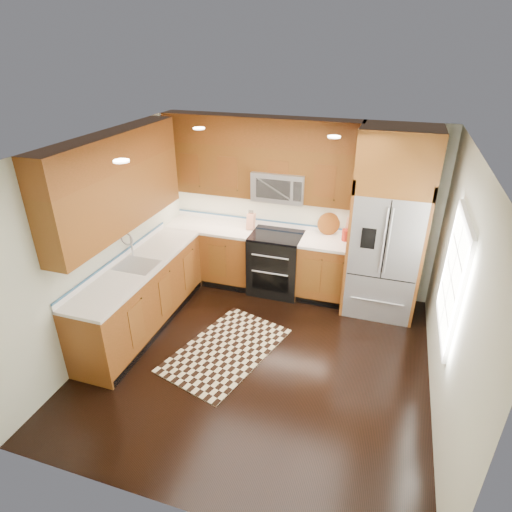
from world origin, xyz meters
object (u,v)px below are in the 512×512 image
(range, at_px, (276,263))
(refrigerator, at_px, (388,226))
(rug, at_px, (226,350))
(utensil_crock, at_px, (346,233))
(knife_block, at_px, (251,221))

(range, distance_m, refrigerator, 1.76)
(refrigerator, bearing_deg, rug, -137.71)
(refrigerator, bearing_deg, utensil_crock, 163.28)
(range, xyz_separation_m, rug, (-0.19, -1.62, -0.46))
(rug, height_order, knife_block, knife_block)
(rug, xyz_separation_m, utensil_crock, (1.19, 1.75, 1.06))
(refrigerator, height_order, rug, refrigerator)
(range, xyz_separation_m, refrigerator, (1.55, -0.04, 0.83))
(rug, xyz_separation_m, knife_block, (-0.25, 1.75, 1.05))
(refrigerator, distance_m, knife_block, 2.01)
(range, relative_size, rug, 0.58)
(knife_block, relative_size, utensil_crock, 0.84)
(refrigerator, xyz_separation_m, knife_block, (-1.99, 0.16, -0.24))
(refrigerator, xyz_separation_m, rug, (-1.74, -1.59, -1.30))
(range, distance_m, rug, 1.70)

